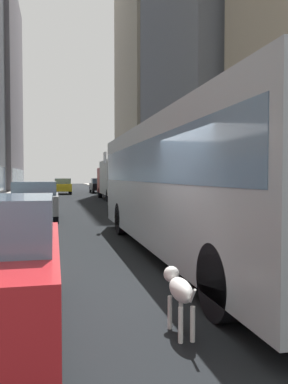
{
  "coord_description": "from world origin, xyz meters",
  "views": [
    {
      "loc": [
        -1.98,
        -5.79,
        1.85
      ],
      "look_at": [
        0.48,
        5.14,
        1.4
      ],
      "focal_mm": 37.08,
      "sensor_mm": 36.0,
      "label": 1
    }
  ],
  "objects": [
    {
      "name": "ground_plane",
      "position": [
        0.0,
        35.0,
        0.0
      ],
      "size": [
        120.0,
        120.0,
        0.0
      ],
      "primitive_type": "plane",
      "color": "black"
    },
    {
      "name": "sidewalk_right",
      "position": [
        5.7,
        35.0,
        0.07
      ],
      "size": [
        2.4,
        110.0,
        0.15
      ],
      "primitive_type": "cube",
      "color": "#9E9991",
      "rests_on": "ground"
    },
    {
      "name": "building_right_far",
      "position": [
        11.9,
        41.31,
        20.83
      ],
      "size": [
        11.5,
        15.56,
        41.67
      ],
      "color": "#B2A893",
      "rests_on": "ground"
    },
    {
      "name": "transit_bus",
      "position": [
        1.2,
        3.02,
        1.78
      ],
      "size": [
        2.78,
        11.53,
        3.05
      ],
      "color": "#999EA3",
      "rests_on": "ground"
    },
    {
      "name": "car_grey_wagon",
      "position": [
        -2.8,
        11.62,
        0.82
      ],
      "size": [
        1.89,
        4.41,
        1.62
      ],
      "color": "slate",
      "rests_on": "ground"
    },
    {
      "name": "car_black_suv",
      "position": [
        2.8,
        38.31,
        0.82
      ],
      "size": [
        1.79,
        4.35,
        1.62
      ],
      "color": "black",
      "rests_on": "ground"
    },
    {
      "name": "building_right_mid",
      "position": [
        11.9,
        23.48,
        12.96
      ],
      "size": [
        11.81,
        15.52,
        25.94
      ],
      "color": "slate",
      "rests_on": "ground"
    },
    {
      "name": "dalmatian_dog",
      "position": [
        -0.57,
        -1.39,
        0.51
      ],
      "size": [
        0.22,
        0.96,
        0.72
      ],
      "color": "white",
      "rests_on": "ground"
    },
    {
      "name": "box_truck",
      "position": [
        2.8,
        25.32,
        1.67
      ],
      "size": [
        2.3,
        7.5,
        3.05
      ],
      "color": "#A51919",
      "rests_on": "ground"
    },
    {
      "name": "car_yellow_taxi",
      "position": [
        -1.2,
        36.14,
        0.82
      ],
      "size": [
        1.74,
        3.97,
        1.62
      ],
      "color": "yellow",
      "rests_on": "ground"
    },
    {
      "name": "sidewalk_left",
      "position": [
        -5.7,
        35.0,
        0.07
      ],
      "size": [
        2.4,
        110.0,
        0.15
      ],
      "primitive_type": "cube",
      "color": "#ADA89E",
      "rests_on": "ground"
    }
  ]
}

